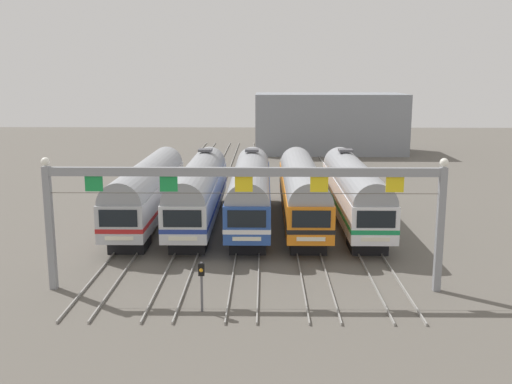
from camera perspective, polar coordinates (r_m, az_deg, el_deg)
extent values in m
plane|color=#5B564F|center=(44.32, -0.53, -3.16)|extent=(160.00, 160.00, 0.00)
cube|color=gray|center=(61.62, -7.91, 0.95)|extent=(0.07, 70.00, 0.15)
cube|color=gray|center=(61.42, -6.58, 0.95)|extent=(0.07, 70.00, 0.15)
cube|color=gray|center=(61.16, -4.38, 0.94)|extent=(0.07, 70.00, 0.15)
cube|color=gray|center=(61.04, -3.04, 0.94)|extent=(0.07, 70.00, 0.15)
cube|color=gray|center=(60.93, -0.81, 0.94)|extent=(0.07, 70.00, 0.15)
cube|color=gray|center=(60.90, 0.54, 0.93)|extent=(0.07, 70.00, 0.15)
cube|color=gray|center=(60.94, 2.77, 0.93)|extent=(0.07, 70.00, 0.15)
cube|color=gray|center=(61.00, 4.11, 0.92)|extent=(0.07, 70.00, 0.15)
cube|color=gray|center=(61.18, 6.33, 0.91)|extent=(0.07, 70.00, 0.15)
cube|color=gray|center=(61.33, 7.67, 0.90)|extent=(0.07, 70.00, 0.15)
cube|color=#B2B5BA|center=(44.66, -10.35, -0.31)|extent=(2.85, 18.00, 2.35)
cube|color=#B21E1E|center=(44.73, -10.33, -0.75)|extent=(2.88, 18.02, 0.28)
cylinder|color=gray|center=(44.44, -10.40, 1.18)|extent=(2.74, 17.64, 2.74)
cube|color=black|center=(35.97, -13.12, -2.49)|extent=(2.28, 0.06, 1.03)
cube|color=silver|center=(36.28, -13.04, -4.36)|extent=(1.71, 0.05, 0.24)
cube|color=black|center=(39.07, -12.03, -4.62)|extent=(2.28, 2.60, 1.05)
cube|color=black|center=(51.06, -8.93, -0.74)|extent=(2.28, 2.60, 1.05)
cube|color=silver|center=(44.08, -5.49, -0.32)|extent=(2.85, 18.00, 2.35)
cube|color=navy|center=(44.15, -5.48, -0.77)|extent=(2.88, 18.02, 0.28)
cylinder|color=gray|center=(43.85, -5.52, 1.18)|extent=(2.74, 17.64, 2.74)
cube|color=black|center=(35.24, -7.10, -2.56)|extent=(2.28, 0.06, 1.03)
cube|color=silver|center=(35.56, -7.05, -4.47)|extent=(1.71, 0.05, 0.24)
cube|color=black|center=(38.41, -6.47, -4.72)|extent=(2.28, 2.60, 1.05)
cube|color=black|center=(50.56, -4.67, -0.76)|extent=(2.28, 2.60, 1.05)
cube|color=#4C4C51|center=(48.57, -4.90, 4.03)|extent=(1.10, 1.10, 0.20)
cube|color=#284C9E|center=(43.82, -0.54, -0.34)|extent=(2.85, 18.00, 2.35)
cube|color=white|center=(43.89, -0.53, -0.79)|extent=(2.88, 18.02, 0.28)
cylinder|color=gray|center=(43.59, -0.54, 1.17)|extent=(2.74, 17.64, 2.74)
cube|color=black|center=(34.92, -0.90, -2.60)|extent=(2.28, 0.06, 1.03)
cube|color=silver|center=(35.24, -0.89, -4.53)|extent=(1.71, 0.05, 0.24)
cube|color=black|center=(38.11, -0.76, -4.78)|extent=(2.28, 2.60, 1.05)
cube|color=black|center=(50.33, -0.36, -0.78)|extent=(2.28, 2.60, 1.05)
cube|color=#4C4C51|center=(48.34, -0.39, 4.04)|extent=(1.10, 1.10, 0.20)
cube|color=orange|center=(43.89, 4.44, -0.36)|extent=(2.85, 18.00, 2.35)
cube|color=black|center=(43.96, 4.43, -0.81)|extent=(2.88, 18.02, 0.28)
cylinder|color=gray|center=(43.67, 4.46, 1.15)|extent=(2.74, 17.64, 2.74)
cube|color=black|center=(35.01, 5.34, -2.61)|extent=(2.28, 0.06, 1.03)
cube|color=silver|center=(35.33, 5.31, -4.54)|extent=(1.71, 0.05, 0.24)
cube|color=black|center=(38.20, 4.97, -4.78)|extent=(2.28, 2.60, 1.05)
cube|color=black|center=(50.40, 3.97, -0.79)|extent=(2.28, 2.60, 1.05)
cube|color=white|center=(44.29, 9.36, -0.37)|extent=(2.85, 18.00, 2.35)
cube|color=#198C4C|center=(44.36, 9.34, -0.81)|extent=(2.88, 18.02, 0.28)
cylinder|color=gray|center=(44.07, 9.41, 1.13)|extent=(2.74, 17.64, 2.74)
cube|color=black|center=(35.51, 11.48, -2.59)|extent=(2.28, 0.06, 1.03)
cube|color=silver|center=(35.82, 11.41, -4.49)|extent=(1.71, 0.05, 0.24)
cube|color=black|center=(38.66, 10.63, -4.74)|extent=(2.28, 2.60, 1.05)
cube|color=black|center=(50.74, 8.27, -0.80)|extent=(2.28, 2.60, 1.05)
cube|color=#4C4C51|center=(48.77, 8.61, 3.98)|extent=(1.10, 1.10, 0.20)
cube|color=gray|center=(32.38, -19.19, -3.36)|extent=(0.36, 0.36, 6.50)
cube|color=gray|center=(31.72, 17.26, -3.54)|extent=(0.36, 0.36, 6.50)
cube|color=gray|center=(29.81, -1.19, 1.95)|extent=(20.02, 0.32, 0.44)
cube|color=#198C3F|center=(31.13, -15.33, 0.79)|extent=(0.90, 0.08, 0.80)
cube|color=#198C3F|center=(30.30, -8.40, 0.79)|extent=(0.90, 0.08, 0.80)
cube|color=yellow|center=(29.92, -1.18, 0.78)|extent=(0.90, 0.08, 0.80)
cube|color=yellow|center=(30.03, 6.10, 0.75)|extent=(0.90, 0.08, 0.80)
cube|color=yellow|center=(30.61, 13.21, 0.72)|extent=(0.90, 0.08, 0.80)
sphere|color=white|center=(31.71, -19.60, 2.77)|extent=(0.44, 0.44, 0.44)
sphere|color=white|center=(31.03, 17.64, 2.72)|extent=(0.44, 0.44, 0.44)
cylinder|color=#3F382D|center=(30.01, -1.18, -0.12)|extent=(20.02, 0.03, 0.03)
cylinder|color=#59595E|center=(28.42, -5.24, -9.08)|extent=(0.12, 0.12, 2.45)
cube|color=black|center=(28.13, -5.28, -7.41)|extent=(0.28, 0.24, 0.60)
sphere|color=orange|center=(27.99, -5.31, -7.50)|extent=(0.18, 0.18, 0.18)
cube|color=gray|center=(84.95, 7.05, 6.59)|extent=(20.74, 10.00, 8.28)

